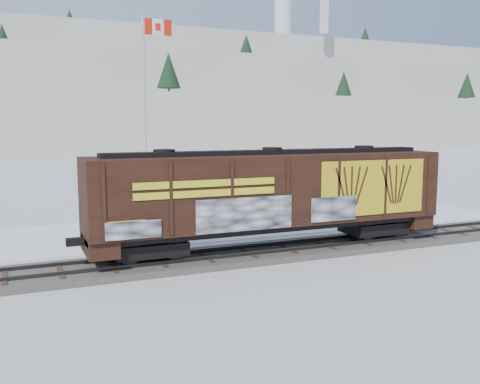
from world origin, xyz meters
name	(u,v)px	position (x,y,z in m)	size (l,w,h in m)	color
ground	(245,258)	(0.00, 0.00, 0.00)	(500.00, 500.00, 0.00)	white
rail_track	(245,254)	(0.00, 0.00, 0.15)	(50.00, 3.40, 0.43)	#59544C
parking_strip	(193,228)	(0.00, 7.50, 0.01)	(40.00, 8.00, 0.03)	white
hillside	(44,94)	(-0.05, 139.79, 14.37)	(360.00, 110.00, 93.00)	white
hopper_railcar	(272,193)	(1.33, -0.01, 2.89)	(16.72, 3.06, 4.43)	black
flagpole	(147,143)	(-1.50, 12.18, 4.82)	(2.30, 0.90, 12.77)	silver
car_silver	(175,220)	(-1.45, 6.30, 0.81)	(1.85, 4.59, 1.57)	#B8BCC0
car_white	(277,212)	(4.66, 5.97, 0.86)	(1.75, 5.01, 1.65)	white
car_dark	(279,212)	(5.02, 6.35, 0.81)	(2.19, 5.40, 1.57)	black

